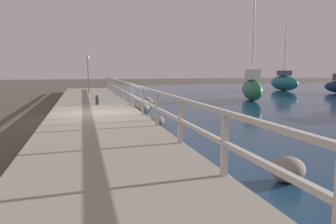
{
  "coord_description": "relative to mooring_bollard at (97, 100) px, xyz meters",
  "views": [
    {
      "loc": [
        -0.49,
        -13.52,
        2.09
      ],
      "look_at": [
        2.13,
        -3.52,
        0.75
      ],
      "focal_mm": 35.0,
      "sensor_mm": 36.0,
      "label": 1
    }
  ],
  "objects": [
    {
      "name": "boulder_far_strip",
      "position": [
        2.97,
        2.21,
        -0.35
      ],
      "size": [
        0.66,
        0.59,
        0.5
      ],
      "color": "gray",
      "rests_on": "ground"
    },
    {
      "name": "mooring_bollard",
      "position": [
        0.0,
        0.0,
        0.0
      ],
      "size": [
        0.17,
        0.17,
        0.48
      ],
      "color": "#333338",
      "rests_on": "dock_walkway"
    },
    {
      "name": "boulder_downstream",
      "position": [
        2.02,
        -4.71,
        -0.42
      ],
      "size": [
        0.49,
        0.44,
        0.36
      ],
      "color": "#666056",
      "rests_on": "ground"
    },
    {
      "name": "dock_lamp",
      "position": [
        -0.23,
        9.18,
        1.93
      ],
      "size": [
        0.29,
        0.29,
        2.79
      ],
      "color": "#514C47",
      "rests_on": "dock_walkway"
    },
    {
      "name": "sailboat_green",
      "position": [
        10.49,
        3.56,
        0.25
      ],
      "size": [
        2.38,
        4.77,
        6.71
      ],
      "rotation": [
        0.0,
        0.0,
        -0.3
      ],
      "color": "#236B42",
      "rests_on": "water_surface"
    },
    {
      "name": "dock_walkway",
      "position": [
        -0.21,
        -3.04,
        -0.42
      ],
      "size": [
        3.64,
        36.0,
        0.36
      ],
      "color": "gray",
      "rests_on": "ground"
    },
    {
      "name": "ground_plane",
      "position": [
        -0.21,
        -3.04,
        -0.6
      ],
      "size": [
        120.0,
        120.0,
        0.0
      ],
      "primitive_type": "plane",
      "color": "#4C473D"
    },
    {
      "name": "railing",
      "position": [
        1.51,
        -3.04,
        0.49
      ],
      "size": [
        0.1,
        32.5,
        1.09
      ],
      "color": "beige",
      "rests_on": "dock_walkway"
    },
    {
      "name": "boulder_mid_strip",
      "position": [
        2.19,
        -0.48,
        -0.31
      ],
      "size": [
        0.78,
        0.7,
        0.58
      ],
      "color": "gray",
      "rests_on": "ground"
    },
    {
      "name": "boulder_near_dock",
      "position": [
        2.96,
        -11.42,
        -0.35
      ],
      "size": [
        0.65,
        0.58,
        0.49
      ],
      "color": "slate",
      "rests_on": "ground"
    },
    {
      "name": "sailboat_teal",
      "position": [
        18.69,
        12.02,
        0.23
      ],
      "size": [
        1.74,
        4.77,
        6.44
      ],
      "rotation": [
        0.0,
        0.0,
        -0.08
      ],
      "color": "#1E707A",
      "rests_on": "water_surface"
    }
  ]
}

